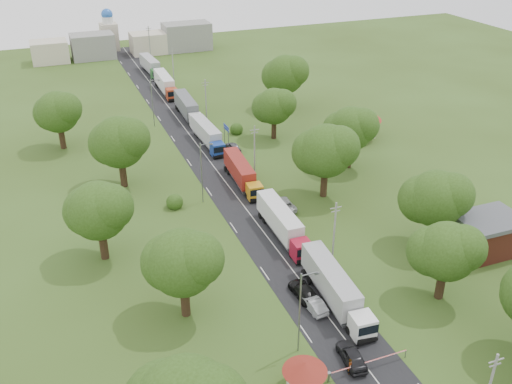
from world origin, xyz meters
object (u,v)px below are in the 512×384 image
car_lane_mid (313,304)px  guard_booth (305,373)px  truck_0 (334,287)px  boom_barrier (357,366)px  car_lane_front (352,356)px  pedestrian_near (350,367)px  info_sign (226,131)px

car_lane_mid → guard_booth: bearing=53.9°
guard_booth → car_lane_mid: size_ratio=0.96×
guard_booth → truck_0: 14.03m
boom_barrier → guard_booth: (-5.84, -0.00, 1.27)m
car_lane_front → car_lane_mid: bearing=-83.3°
guard_booth → car_lane_mid: (6.20, 10.57, -1.41)m
car_lane_mid → pedestrian_near: 10.47m
guard_booth → car_lane_mid: guard_booth is taller
car_lane_front → pedestrian_near: (-0.94, -1.34, 0.07)m
info_sign → pedestrian_near: (-7.21, -59.84, -2.09)m
boom_barrier → car_lane_front: car_lane_front is taller
boom_barrier → info_sign: size_ratio=2.25×
guard_booth → car_lane_front: (6.13, 1.50, -1.32)m
guard_booth → car_lane_front: size_ratio=0.89×
boom_barrier → truck_0: (3.16, 10.76, 1.31)m
guard_booth → car_lane_front: guard_booth is taller
info_sign → pedestrian_near: 60.31m
boom_barrier → pedestrian_near: (-0.65, 0.16, 0.02)m
car_lane_mid → info_sign: bearing=-102.9°
truck_0 → car_lane_front: (-2.88, -9.26, -1.36)m
info_sign → car_lane_front: 58.87m
boom_barrier → truck_0: bearing=73.6°
car_lane_front → car_lane_mid: 9.07m
car_lane_mid → boom_barrier: bearing=82.3°
pedestrian_near → truck_0: bearing=40.8°
boom_barrier → car_lane_front: size_ratio=1.87×
boom_barrier → pedestrian_near: bearing=166.5°
car_lane_mid → pedestrian_near: size_ratio=2.50×
truck_0 → car_lane_mid: bearing=-176.2°
car_lane_mid → truck_0: bearing=178.1°
boom_barrier → truck_0: 11.29m
truck_0 → pedestrian_near: truck_0 is taller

